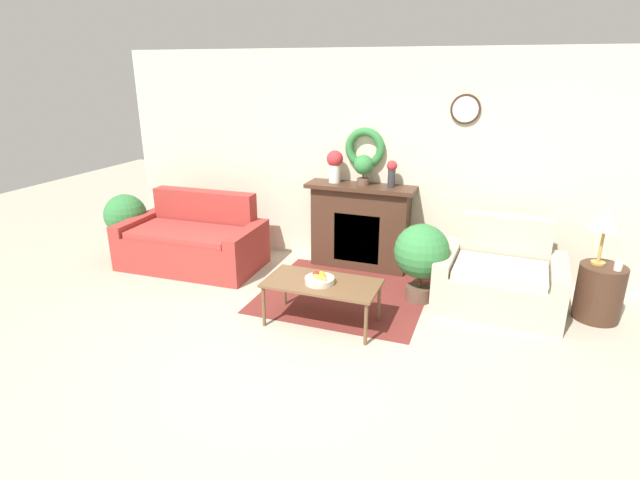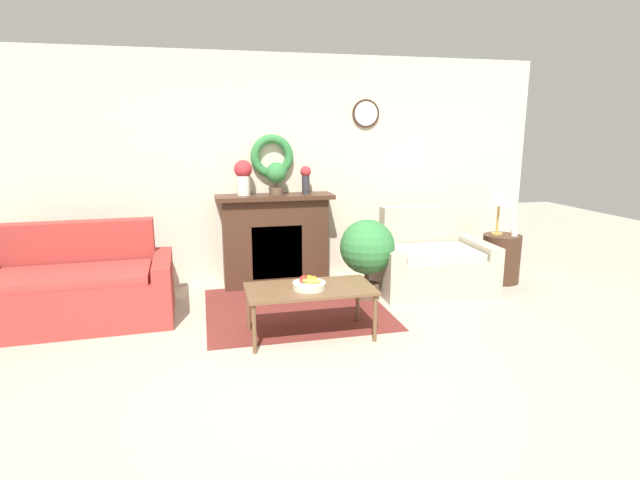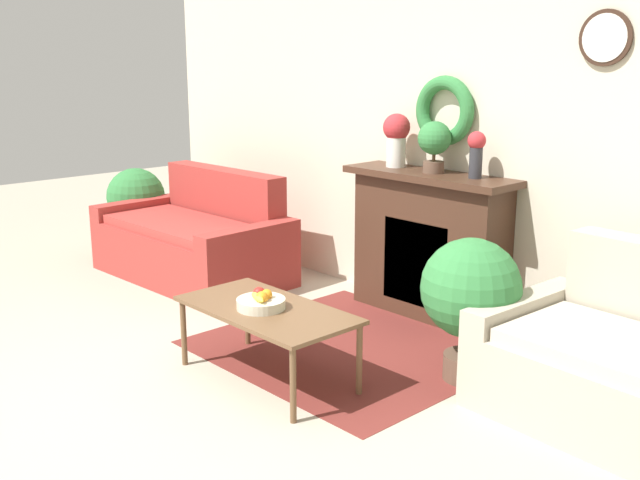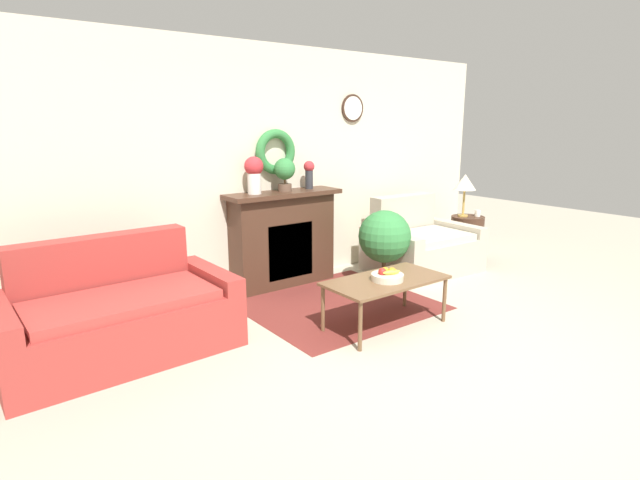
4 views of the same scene
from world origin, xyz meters
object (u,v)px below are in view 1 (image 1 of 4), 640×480
couch_left (194,242)px  side_table_by_loveseat (599,292)px  coffee_table (322,286)px  mug (618,266)px  table_lamp (606,220)px  fruit_bowl (320,279)px  vase_on_mantel_left (335,164)px  fireplace (360,226)px  potted_plant_floor_by_loveseat (421,254)px  potted_plant_on_mantel (363,167)px  potted_plant_floor_by_couch (126,217)px  loveseat_right (500,278)px  vase_on_mantel_right (392,172)px

couch_left → side_table_by_loveseat: 4.76m
coffee_table → mug: 2.93m
table_lamp → mug: size_ratio=6.58×
couch_left → fruit_bowl: couch_left is taller
side_table_by_loveseat → vase_on_mantel_left: vase_on_mantel_left is taller
fireplace → potted_plant_floor_by_loveseat: bearing=-38.8°
side_table_by_loveseat → potted_plant_on_mantel: bearing=169.4°
coffee_table → potted_plant_on_mantel: (-0.05, 1.60, 0.90)m
potted_plant_floor_by_couch → potted_plant_floor_by_loveseat: (4.06, -0.08, 0.03)m
vase_on_mantel_left → fruit_bowl: bearing=-76.0°
table_lamp → potted_plant_floor_by_couch: table_lamp is taller
couch_left → fruit_bowl: bearing=-26.0°
fireplace → mug: fireplace is taller
table_lamp → potted_plant_on_mantel: potted_plant_on_mantel is taller
loveseat_right → potted_plant_floor_by_couch: (-4.90, -0.12, 0.21)m
fireplace → couch_left: (-2.05, -0.71, -0.23)m
couch_left → vase_on_mantel_right: vase_on_mantel_right is taller
fireplace → potted_plant_floor_by_couch: (-3.16, -0.65, -0.03)m
fireplace → table_lamp: (2.65, -0.47, 0.49)m
mug → potted_plant_floor_by_loveseat: size_ratio=0.10×
mug → potted_plant_floor_by_couch: potted_plant_floor_by_couch is taller
vase_on_mantel_left → potted_plant_floor_by_loveseat: vase_on_mantel_left is taller
potted_plant_on_mantel → vase_on_mantel_right: bearing=3.3°
fruit_bowl → side_table_by_loveseat: size_ratio=0.50×
fireplace → potted_plant_floor_by_loveseat: 1.17m
fruit_bowl → table_lamp: table_lamp is taller
vase_on_mantel_left → side_table_by_loveseat: bearing=-9.7°
vase_on_mantel_right → vase_on_mantel_left: bearing=180.0°
fruit_bowl → potted_plant_on_mantel: potted_plant_on_mantel is taller
fireplace → vase_on_mantel_right: vase_on_mantel_right is taller
couch_left → fireplace: bearing=17.1°
potted_plant_floor_by_couch → side_table_by_loveseat: bearing=1.3°
table_lamp → side_table_by_loveseat: bearing=-38.7°
side_table_by_loveseat → vase_on_mantel_right: vase_on_mantel_right is taller
mug → potted_plant_on_mantel: size_ratio=0.24×
fireplace → vase_on_mantel_right: size_ratio=4.21×
couch_left → loveseat_right: bearing=0.6°
vase_on_mantel_left → potted_plant_on_mantel: 0.38m
loveseat_right → table_lamp: table_lamp is taller
couch_left → vase_on_mantel_left: size_ratio=4.49×
table_lamp → potted_plant_floor_by_couch: 5.84m
couch_left → loveseat_right: couch_left is taller
couch_left → potted_plant_on_mantel: potted_plant_on_mantel is taller
mug → potted_plant_floor_by_couch: size_ratio=0.11×
loveseat_right → potted_plant_floor_by_loveseat: loveseat_right is taller
coffee_table → couch_left: bearing=156.9°
coffee_table → potted_plant_on_mantel: bearing=91.7°
coffee_table → fruit_bowl: size_ratio=3.88×
loveseat_right → potted_plant_floor_by_loveseat: bearing=-164.3°
potted_plant_floor_by_loveseat → loveseat_right: bearing=13.2°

